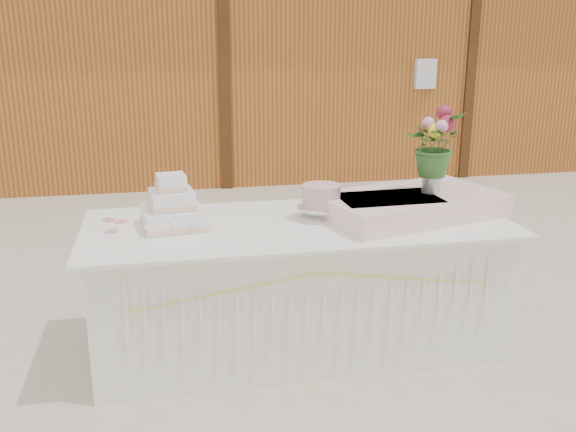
% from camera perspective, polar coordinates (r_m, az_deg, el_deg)
% --- Properties ---
extents(ground, '(80.00, 80.00, 0.00)m').
position_cam_1_polar(ground, '(3.93, 0.87, -11.37)').
color(ground, beige).
rests_on(ground, ground).
extents(barn, '(12.60, 4.60, 3.30)m').
position_cam_1_polar(barn, '(9.42, -7.08, 15.35)').
color(barn, '#AB6624').
rests_on(barn, ground).
extents(cake_table, '(2.40, 1.00, 0.77)m').
position_cam_1_polar(cake_table, '(3.76, 0.91, -6.17)').
color(cake_table, white).
rests_on(cake_table, ground).
extents(wedding_cake, '(0.37, 0.37, 0.30)m').
position_cam_1_polar(wedding_cake, '(3.58, -10.22, 0.59)').
color(wedding_cake, white).
rests_on(wedding_cake, cake_table).
extents(pink_cake_stand, '(0.28, 0.28, 0.20)m').
position_cam_1_polar(pink_cake_stand, '(3.68, 2.97, 1.45)').
color(pink_cake_stand, silver).
rests_on(pink_cake_stand, cake_table).
extents(satin_runner, '(1.16, 0.86, 0.13)m').
position_cam_1_polar(satin_runner, '(3.82, 10.78, 1.01)').
color(satin_runner, '#FFD6CD').
rests_on(satin_runner, cake_table).
extents(flower_vase, '(0.11, 0.11, 0.15)m').
position_cam_1_polar(flower_vase, '(3.84, 12.63, 3.15)').
color(flower_vase, '#BABABF').
rests_on(flower_vase, satin_runner).
extents(bouquet, '(0.44, 0.43, 0.37)m').
position_cam_1_polar(bouquet, '(3.79, 12.87, 6.95)').
color(bouquet, '#326327').
rests_on(bouquet, flower_vase).
extents(loose_flowers, '(0.27, 0.38, 0.02)m').
position_cam_1_polar(loose_flowers, '(3.72, -15.78, -0.64)').
color(loose_flowers, pink).
rests_on(loose_flowers, cake_table).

